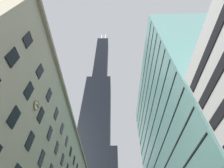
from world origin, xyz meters
TOP-DOWN VIEW (x-y plane):
  - dark_skyscraper at (-12.20, 80.54)m, footprint 27.75×27.75m
  - glass_office_midrise at (20.13, 29.67)m, footprint 18.37×48.69m

SIDE VIEW (x-z plane):
  - glass_office_midrise at x=20.13m, z-range 0.00..52.83m
  - dark_skyscraper at x=-12.20m, z-range -41.85..164.35m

